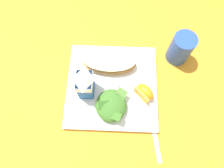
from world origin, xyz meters
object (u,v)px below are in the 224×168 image
at_px(white_plate, 112,86).
at_px(milk_carton, 85,83).
at_px(drinking_blue_cup, 181,48).
at_px(cheesy_pizza_bread, 109,63).
at_px(metal_fork, 153,124).
at_px(orange_wedge_front, 145,92).
at_px(green_salad_pile, 111,105).

distance_m(white_plate, milk_carton, 0.10).
distance_m(white_plate, drinking_blue_cup, 0.25).
height_order(cheesy_pizza_bread, metal_fork, cheesy_pizza_bread).
relative_size(cheesy_pizza_bread, orange_wedge_front, 2.51).
xyz_separation_m(milk_carton, drinking_blue_cup, (0.14, -0.29, -0.02)).
relative_size(cheesy_pizza_bread, drinking_blue_cup, 1.62).
xyz_separation_m(white_plate, green_salad_pile, (-0.07, -0.00, 0.03)).
height_order(cheesy_pizza_bread, green_salad_pile, green_salad_pile).
distance_m(milk_carton, drinking_blue_cup, 0.32).
bearing_deg(cheesy_pizza_bread, drinking_blue_cup, -77.68).
distance_m(green_salad_pile, drinking_blue_cup, 0.28).
relative_size(white_plate, metal_fork, 1.49).
height_order(white_plate, green_salad_pile, green_salad_pile).
bearing_deg(green_salad_pile, cheesy_pizza_bread, 4.87).
relative_size(milk_carton, drinking_blue_cup, 1.04).
xyz_separation_m(orange_wedge_front, metal_fork, (-0.09, -0.03, -0.03)).
height_order(white_plate, drinking_blue_cup, drinking_blue_cup).
bearing_deg(metal_fork, orange_wedge_front, 17.23).
distance_m(white_plate, orange_wedge_front, 0.11).
bearing_deg(orange_wedge_front, cheesy_pizza_bread, 49.01).
distance_m(white_plate, cheesy_pizza_bread, 0.08).
height_order(orange_wedge_front, metal_fork, orange_wedge_front).
xyz_separation_m(white_plate, cheesy_pizza_bread, (0.07, 0.01, 0.03)).
bearing_deg(orange_wedge_front, white_plate, 75.10).
bearing_deg(green_salad_pile, white_plate, 0.41).
xyz_separation_m(milk_carton, metal_fork, (-0.09, -0.20, -0.07)).
xyz_separation_m(cheesy_pizza_bread, milk_carton, (-0.09, 0.06, 0.04)).
distance_m(white_plate, metal_fork, 0.17).
relative_size(white_plate, green_salad_pile, 2.72).
relative_size(cheesy_pizza_bread, metal_fork, 0.91).
distance_m(cheesy_pizza_bread, green_salad_pile, 0.14).
bearing_deg(orange_wedge_front, green_salad_pile, 114.32).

